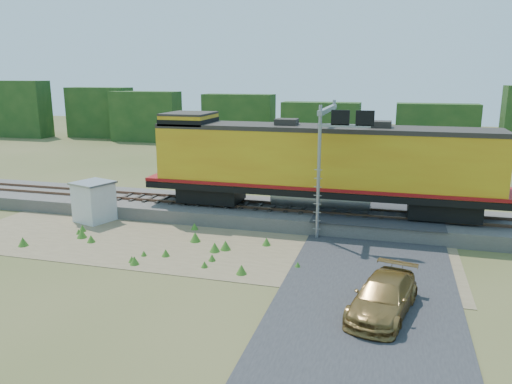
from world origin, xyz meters
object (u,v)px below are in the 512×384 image
(signal_gantry, at_px, (332,135))
(shed, at_px, (94,201))
(car, at_px, (383,297))
(locomotive, at_px, (316,163))

(signal_gantry, bearing_deg, shed, -169.86)
(shed, relative_size, car, 0.55)
(shed, height_order, car, shed)
(signal_gantry, xyz_separation_m, car, (3.29, -10.04, -4.62))
(locomotive, bearing_deg, signal_gantry, -35.64)
(car, bearing_deg, locomotive, 123.96)
(shed, distance_m, car, 18.57)
(locomotive, relative_size, signal_gantry, 2.94)
(shed, bearing_deg, locomotive, 31.78)
(shed, distance_m, signal_gantry, 14.45)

